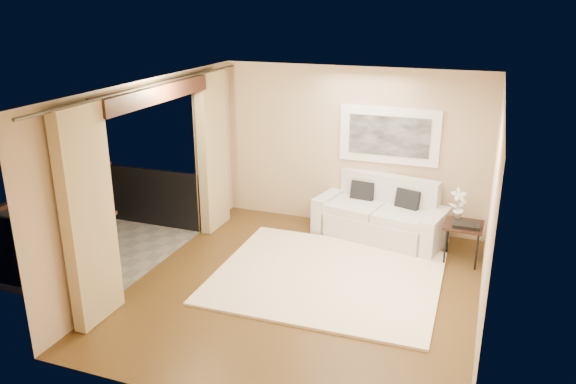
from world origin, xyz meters
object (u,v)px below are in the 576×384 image
at_px(side_table, 464,228).
at_px(balcony_chair_far, 76,216).
at_px(bistro_table, 83,223).
at_px(sofa, 381,217).
at_px(ice_bucket, 74,207).
at_px(balcony_chair_near, 44,242).
at_px(orchid, 459,204).

distance_m(side_table, balcony_chair_far, 5.80).
bearing_deg(side_table, bistro_table, -156.63).
relative_size(sofa, side_table, 3.68).
height_order(side_table, bistro_table, bistro_table).
height_order(sofa, balcony_chair_far, balcony_chair_far).
bearing_deg(sofa, bistro_table, -132.41).
relative_size(balcony_chair_far, ice_bucket, 5.15).
distance_m(balcony_chair_far, balcony_chair_near, 0.83).
relative_size(bistro_table, ice_bucket, 4.13).
relative_size(side_table, balcony_chair_far, 0.58).
xyz_separation_m(bistro_table, ice_bucket, (-0.20, 0.08, 0.18)).
height_order(sofa, bistro_table, sofa).
relative_size(sofa, ice_bucket, 11.01).
bearing_deg(balcony_chair_near, orchid, 12.80).
height_order(side_table, orchid, orchid).
bearing_deg(ice_bucket, orchid, 23.94).
bearing_deg(side_table, sofa, 159.34).
height_order(sofa, orchid, orchid).
relative_size(sofa, balcony_chair_near, 2.40).
relative_size(sofa, balcony_chair_far, 2.14).
distance_m(orchid, ice_bucket, 5.58).
xyz_separation_m(side_table, orchid, (-0.11, 0.18, 0.30)).
bearing_deg(balcony_chair_far, orchid, -141.32).
distance_m(sofa, side_table, 1.40).
relative_size(bistro_table, balcony_chair_near, 0.90).
bearing_deg(orchid, sofa, 165.30).
bearing_deg(balcony_chair_near, balcony_chair_far, 84.52).
xyz_separation_m(sofa, balcony_chair_far, (-4.25, -2.18, 0.25)).
xyz_separation_m(side_table, ice_bucket, (-5.21, -2.09, 0.39)).
bearing_deg(sofa, balcony_chair_near, -131.93).
bearing_deg(orchid, balcony_chair_near, -153.14).
distance_m(orchid, balcony_chair_far, 5.75).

